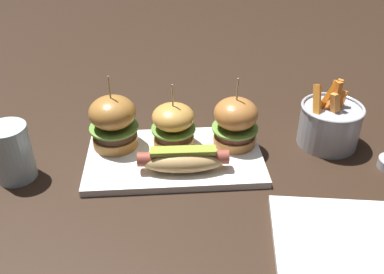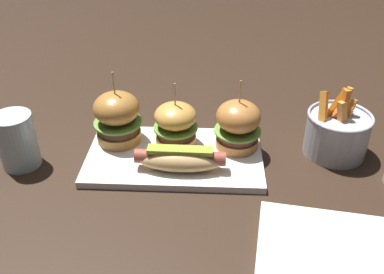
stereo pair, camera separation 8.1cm
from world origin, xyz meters
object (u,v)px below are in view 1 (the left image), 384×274
Objects in this scene: hot_dog at (183,159)px; side_plate at (347,250)px; platter_main at (175,158)px; slider_right at (235,122)px; water_glass at (12,153)px; slider_left at (113,122)px; slider_center at (174,125)px; fries_bucket at (330,123)px.

side_plate is at bearing -41.23° from hot_dog.
platter_main is 0.14m from slider_right.
slider_right is at bearing 8.36° from water_glass.
slider_right is 0.32m from side_plate.
slider_left is at bearing 177.41° from slider_right.
slider_right is 1.33× the size of water_glass.
slider_right is (0.11, 0.08, 0.03)m from hot_dog.
side_plate is (0.25, -0.25, -0.00)m from platter_main.
slider_center reaches higher than fries_bucket.
slider_left is at bearing 159.16° from platter_main.
hot_dog reaches higher than platter_main.
platter_main is at bearing 5.36° from water_glass.
fries_bucket is 0.65× the size of side_plate.
fries_bucket is (0.30, 0.09, 0.01)m from hot_dog.
platter_main is 0.06m from hot_dog.
slider_center is 0.62× the size of side_plate.
slider_right is at bearing -1.05° from slider_center.
slider_right is at bearing -2.59° from slider_left.
slider_left is 0.43m from fries_bucket.
fries_bucket reaches higher than water_glass.
slider_center is at bearing -179.00° from fries_bucket.
slider_left is 1.40× the size of water_glass.
platter_main reaches higher than side_plate.
slider_right reaches higher than water_glass.
water_glass reaches higher than platter_main.
slider_left reaches higher than slider_right.
hot_dog is 0.09m from slider_center.
slider_center is 0.93× the size of slider_right.
side_plate is at bearing -45.42° from platter_main.
slider_center is 0.38m from side_plate.
slider_left is at bearing 22.04° from water_glass.
slider_left is 1.07× the size of fries_bucket.
platter_main is at bearing -164.60° from slider_right.
fries_bucket is 0.30m from side_plate.
water_glass is (-0.29, -0.06, -0.01)m from slider_center.
hot_dog is 1.18× the size of fries_bucket.
slider_center is 0.32m from fries_bucket.
side_plate is at bearing -103.05° from fries_bucket.
slider_right reaches higher than slider_center.
slider_center is (0.00, 0.04, 0.05)m from platter_main.
platter_main is at bearing -20.84° from slider_left.
slider_right is 1.02× the size of fries_bucket.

